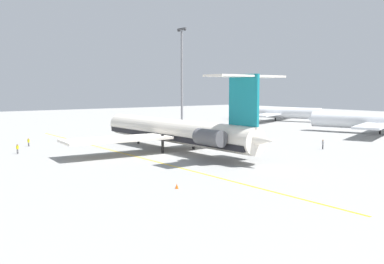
{
  "coord_description": "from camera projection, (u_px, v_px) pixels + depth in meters",
  "views": [
    {
      "loc": [
        59.99,
        -38.14,
        11.19
      ],
      "look_at": [
        -3.03,
        8.12,
        3.1
      ],
      "focal_mm": 39.92,
      "sensor_mm": 36.0,
      "label": 1
    }
  ],
  "objects": [
    {
      "name": "ground",
      "position": [
        164.0,
        155.0,
        71.71
      ],
      "size": [
        312.43,
        312.43,
        0.0
      ],
      "primitive_type": "plane",
      "color": "gray"
    },
    {
      "name": "main_jetliner",
      "position": [
        178.0,
        131.0,
        75.2
      ],
      "size": [
        45.26,
        40.22,
        13.19
      ],
      "rotation": [
        0.0,
        0.0,
        3.18
      ],
      "color": "silver",
      "rests_on": "ground"
    },
    {
      "name": "airliner_far_left",
      "position": [
        278.0,
        112.0,
        145.33
      ],
      "size": [
        31.2,
        31.43,
        9.73
      ],
      "rotation": [
        0.0,
        0.0,
        0.4
      ],
      "color": "silver",
      "rests_on": "ground"
    },
    {
      "name": "airliner_mid_left",
      "position": [
        376.0,
        121.0,
        104.06
      ],
      "size": [
        33.87,
        34.02,
        10.42
      ],
      "rotation": [
        0.0,
        0.0,
        3.49
      ],
      "color": "silver",
      "rests_on": "ground"
    },
    {
      "name": "ground_crew_near_nose",
      "position": [
        17.0,
        148.0,
        72.43
      ],
      "size": [
        0.27,
        0.43,
        1.71
      ],
      "rotation": [
        0.0,
        0.0,
        6.23
      ],
      "color": "black",
      "rests_on": "ground"
    },
    {
      "name": "ground_crew_near_tail",
      "position": [
        323.0,
        143.0,
        77.98
      ],
      "size": [
        0.28,
        0.44,
        1.77
      ],
      "rotation": [
        0.0,
        0.0,
        2.95
      ],
      "color": "black",
      "rests_on": "ground"
    },
    {
      "name": "ground_crew_portside",
      "position": [
        29.0,
        141.0,
        81.76
      ],
      "size": [
        0.26,
        0.38,
        1.64
      ],
      "rotation": [
        0.0,
        0.0,
        2.67
      ],
      "color": "black",
      "rests_on": "ground"
    },
    {
      "name": "safety_cone_nose",
      "position": [
        175.0,
        133.0,
        104.47
      ],
      "size": [
        0.4,
        0.4,
        0.55
      ],
      "primitive_type": "cone",
      "color": "#EA590F",
      "rests_on": "ground"
    },
    {
      "name": "safety_cone_wingtip",
      "position": [
        177.0,
        186.0,
        47.57
      ],
      "size": [
        0.4,
        0.4,
        0.55
      ],
      "primitive_type": "cone",
      "color": "#EA590F",
      "rests_on": "ground"
    },
    {
      "name": "safety_cone_tail",
      "position": [
        188.0,
        131.0,
        107.55
      ],
      "size": [
        0.4,
        0.4,
        0.55
      ],
      "primitive_type": "cone",
      "color": "#EA590F",
      "rests_on": "ground"
    },
    {
      "name": "taxiway_centreline",
      "position": [
        130.0,
        155.0,
        71.35
      ],
      "size": [
        86.19,
        1.51,
        0.01
      ],
      "primitive_type": "cube",
      "rotation": [
        0.0,
        0.0,
        3.15
      ],
      "color": "gold",
      "rests_on": "ground"
    },
    {
      "name": "light_mast",
      "position": [
        182.0,
        73.0,
        130.29
      ],
      "size": [
        4.0,
        0.7,
        29.21
      ],
      "color": "slate",
      "rests_on": "ground"
    }
  ]
}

